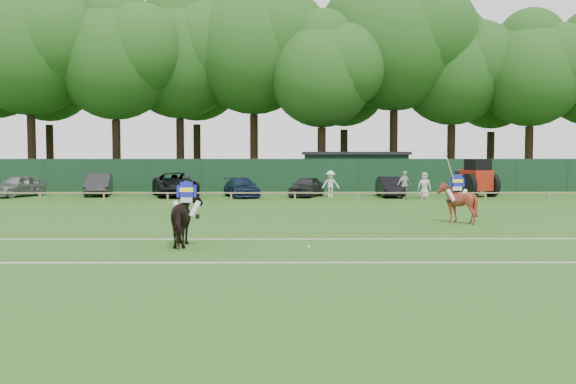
{
  "coord_description": "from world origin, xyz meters",
  "views": [
    {
      "loc": [
        0.38,
        -24.19,
        3.02
      ],
      "look_at": [
        0.5,
        3.0,
        1.4
      ],
      "focal_mm": 42.0,
      "sensor_mm": 36.0,
      "label": 1
    }
  ],
  "objects_px": {
    "spectator_left": "(331,184)",
    "utility_shed": "(355,170)",
    "horse_chestnut": "(457,202)",
    "sedan_navy": "(241,188)",
    "tractor": "(475,179)",
    "spectator_right": "(424,186)",
    "spectator_mid": "(404,185)",
    "suv_black": "(175,185)",
    "polo_ball": "(308,247)",
    "estate_black": "(390,187)",
    "hatch_grey": "(307,187)",
    "horse_dark": "(187,219)",
    "sedan_grey": "(99,185)",
    "sedan_silver": "(17,186)"
  },
  "relations": [
    {
      "from": "sedan_navy",
      "to": "horse_dark",
      "type": "bearing_deg",
      "value": -107.25
    },
    {
      "from": "estate_black",
      "to": "spectator_right",
      "type": "height_order",
      "value": "spectator_right"
    },
    {
      "from": "sedan_silver",
      "to": "estate_black",
      "type": "relative_size",
      "value": 1.06
    },
    {
      "from": "sedan_grey",
      "to": "estate_black",
      "type": "bearing_deg",
      "value": -14.34
    },
    {
      "from": "spectator_left",
      "to": "utility_shed",
      "type": "distance_m",
      "value": 9.84
    },
    {
      "from": "sedan_navy",
      "to": "polo_ball",
      "type": "height_order",
      "value": "sedan_navy"
    },
    {
      "from": "estate_black",
      "to": "spectator_left",
      "type": "relative_size",
      "value": 2.31
    },
    {
      "from": "suv_black",
      "to": "utility_shed",
      "type": "relative_size",
      "value": 0.69
    },
    {
      "from": "sedan_silver",
      "to": "sedan_navy",
      "type": "relative_size",
      "value": 0.99
    },
    {
      "from": "spectator_mid",
      "to": "spectator_right",
      "type": "relative_size",
      "value": 1.06
    },
    {
      "from": "hatch_grey",
      "to": "suv_black",
      "type": "bearing_deg",
      "value": -162.74
    },
    {
      "from": "hatch_grey",
      "to": "spectator_left",
      "type": "distance_m",
      "value": 1.7
    },
    {
      "from": "horse_dark",
      "to": "suv_black",
      "type": "bearing_deg",
      "value": -84.62
    },
    {
      "from": "hatch_grey",
      "to": "spectator_right",
      "type": "relative_size",
      "value": 2.35
    },
    {
      "from": "suv_black",
      "to": "estate_black",
      "type": "relative_size",
      "value": 1.41
    },
    {
      "from": "sedan_grey",
      "to": "spectator_left",
      "type": "height_order",
      "value": "spectator_left"
    },
    {
      "from": "spectator_left",
      "to": "tractor",
      "type": "bearing_deg",
      "value": 2.07
    },
    {
      "from": "spectator_mid",
      "to": "spectator_left",
      "type": "bearing_deg",
      "value": 134.87
    },
    {
      "from": "spectator_mid",
      "to": "horse_dark",
      "type": "bearing_deg",
      "value": -146.88
    },
    {
      "from": "hatch_grey",
      "to": "spectator_mid",
      "type": "xyz_separation_m",
      "value": [
        6.26,
        -1.85,
        0.22
      ]
    },
    {
      "from": "sedan_silver",
      "to": "tractor",
      "type": "xyz_separation_m",
      "value": [
        30.98,
        0.21,
        0.46
      ]
    },
    {
      "from": "sedan_silver",
      "to": "tractor",
      "type": "height_order",
      "value": "tractor"
    },
    {
      "from": "horse_chestnut",
      "to": "spectator_right",
      "type": "relative_size",
      "value": 1.03
    },
    {
      "from": "utility_shed",
      "to": "sedan_silver",
      "type": "bearing_deg",
      "value": -159.47
    },
    {
      "from": "suv_black",
      "to": "spectator_left",
      "type": "distance_m",
      "value": 10.54
    },
    {
      "from": "spectator_mid",
      "to": "polo_ball",
      "type": "bearing_deg",
      "value": -137.81
    },
    {
      "from": "horse_chestnut",
      "to": "sedan_navy",
      "type": "height_order",
      "value": "horse_chestnut"
    },
    {
      "from": "horse_dark",
      "to": "estate_black",
      "type": "height_order",
      "value": "horse_dark"
    },
    {
      "from": "spectator_right",
      "to": "spectator_mid",
      "type": "bearing_deg",
      "value": -168.59
    },
    {
      "from": "sedan_grey",
      "to": "sedan_navy",
      "type": "xyz_separation_m",
      "value": [
        9.98,
        -1.47,
        -0.13
      ]
    },
    {
      "from": "estate_black",
      "to": "spectator_mid",
      "type": "xyz_separation_m",
      "value": [
        0.66,
        -1.7,
        0.22
      ]
    },
    {
      "from": "estate_black",
      "to": "polo_ball",
      "type": "distance_m",
      "value": 25.05
    },
    {
      "from": "sedan_grey",
      "to": "spectator_left",
      "type": "bearing_deg",
      "value": -16.97
    },
    {
      "from": "sedan_navy",
      "to": "polo_ball",
      "type": "bearing_deg",
      "value": -98.04
    },
    {
      "from": "polo_ball",
      "to": "tractor",
      "type": "distance_m",
      "value": 27.45
    },
    {
      "from": "sedan_grey",
      "to": "sedan_silver",
      "type": "bearing_deg",
      "value": -177.94
    },
    {
      "from": "sedan_navy",
      "to": "hatch_grey",
      "type": "bearing_deg",
      "value": -12.45
    },
    {
      "from": "spectator_left",
      "to": "utility_shed",
      "type": "relative_size",
      "value": 0.21
    },
    {
      "from": "spectator_left",
      "to": "utility_shed",
      "type": "xyz_separation_m",
      "value": [
        2.58,
        9.47,
        0.65
      ]
    },
    {
      "from": "spectator_left",
      "to": "polo_ball",
      "type": "height_order",
      "value": "spectator_left"
    },
    {
      "from": "horse_dark",
      "to": "horse_chestnut",
      "type": "distance_m",
      "value": 12.62
    },
    {
      "from": "spectator_left",
      "to": "polo_ball",
      "type": "relative_size",
      "value": 19.71
    },
    {
      "from": "horse_chestnut",
      "to": "tractor",
      "type": "distance_m",
      "value": 17.91
    },
    {
      "from": "sedan_silver",
      "to": "estate_black",
      "type": "xyz_separation_m",
      "value": [
        25.13,
        -0.13,
        -0.07
      ]
    },
    {
      "from": "suv_black",
      "to": "spectator_left",
      "type": "height_order",
      "value": "spectator_left"
    },
    {
      "from": "suv_black",
      "to": "sedan_navy",
      "type": "distance_m",
      "value": 4.58
    },
    {
      "from": "suv_black",
      "to": "hatch_grey",
      "type": "xyz_separation_m",
      "value": [
        8.92,
        -0.32,
        -0.13
      ]
    },
    {
      "from": "spectator_right",
      "to": "utility_shed",
      "type": "xyz_separation_m",
      "value": [
        -3.41,
        10.79,
        0.69
      ]
    },
    {
      "from": "spectator_mid",
      "to": "spectator_right",
      "type": "bearing_deg",
      "value": -34.53
    },
    {
      "from": "suv_black",
      "to": "spectator_mid",
      "type": "bearing_deg",
      "value": -24.4
    }
  ]
}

